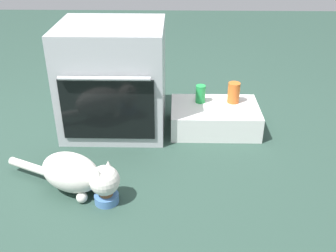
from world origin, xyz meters
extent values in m
plane|color=#284238|center=(0.00, 0.00, 0.00)|extent=(8.00, 8.00, 0.00)
cube|color=#B7BABF|center=(-0.03, 0.39, 0.35)|extent=(0.66, 0.57, 0.70)
cube|color=black|center=(-0.03, 0.10, 0.26)|extent=(0.56, 0.01, 0.39)
cylinder|color=silver|center=(-0.03, 0.07, 0.48)|extent=(0.53, 0.02, 0.02)
cube|color=white|center=(0.64, 0.37, 0.08)|extent=(0.58, 0.40, 0.17)
cylinder|color=#4C7AB7|center=(0.03, -0.42, 0.02)|extent=(0.13, 0.13, 0.04)
sphere|color=brown|center=(0.03, -0.42, 0.04)|extent=(0.07, 0.07, 0.07)
ellipsoid|color=silver|center=(-0.16, -0.33, 0.12)|extent=(0.39, 0.33, 0.20)
sphere|color=silver|center=(0.03, -0.42, 0.13)|extent=(0.15, 0.15, 0.15)
cone|color=silver|center=(0.05, -0.38, 0.19)|extent=(0.05, 0.05, 0.07)
cone|color=silver|center=(0.01, -0.46, 0.19)|extent=(0.05, 0.05, 0.07)
cylinder|color=silver|center=(-0.42, -0.22, 0.06)|extent=(0.28, 0.16, 0.05)
sphere|color=silver|center=(-0.04, -0.32, 0.03)|extent=(0.06, 0.06, 0.06)
sphere|color=silver|center=(-0.09, -0.43, 0.03)|extent=(0.06, 0.06, 0.06)
cylinder|color=#D16023|center=(0.77, 0.43, 0.24)|extent=(0.08, 0.08, 0.14)
cylinder|color=green|center=(0.55, 0.43, 0.23)|extent=(0.07, 0.07, 0.12)
camera|label=1|loc=(0.38, -1.98, 1.30)|focal=41.77mm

